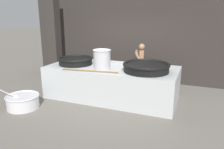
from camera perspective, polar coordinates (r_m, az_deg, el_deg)
name	(u,v)px	position (r m, az deg, el deg)	size (l,w,h in m)	color
ground_plane	(112,97)	(6.61, 0.00, -5.87)	(60.00, 60.00, 0.00)	#666059
back_wall	(134,36)	(8.26, 5.72, 9.94)	(8.37, 0.24, 3.27)	#2D2826
support_pillar	(54,36)	(8.65, -14.86, 9.75)	(0.37, 0.37, 3.27)	#2D2826
hearth_platform	(112,82)	(6.46, 0.00, -2.00)	(3.75, 1.69, 0.94)	#B2B7B7
giant_wok_near	(76,61)	(6.73, -9.48, 3.62)	(1.04, 1.04, 0.22)	black
giant_wok_far	(146,67)	(5.83, 8.93, 2.00)	(1.24, 1.24, 0.24)	black
stock_pot	(102,59)	(6.01, -2.64, 4.04)	(0.50, 0.50, 0.55)	#B7B7BC
stirring_paddle	(92,71)	(5.79, -5.26, 0.91)	(1.55, 0.28, 0.04)	brown
cook	(141,63)	(7.51, 7.59, 2.88)	(0.42, 0.58, 1.47)	#8C6647
prep_bowl_vegetables	(23,101)	(6.26, -22.30, -6.38)	(0.93, 0.92, 0.71)	silver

